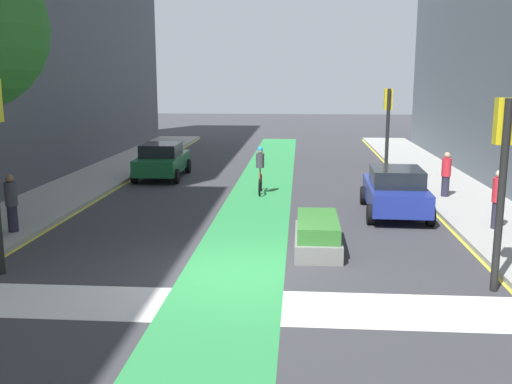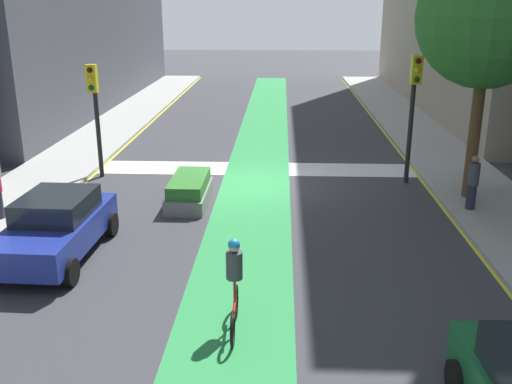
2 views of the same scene
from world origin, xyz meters
The scene contains 13 objects.
ground_plane centered at (0.00, 0.00, 0.00)m, with size 120.00×120.00×0.00m, color #38383D.
bike_lane_paint centered at (-0.05, 0.00, 0.00)m, with size 2.40×60.00×0.01m, color #2D8C47.
crosswalk_band centered at (0.00, -2.00, 0.00)m, with size 12.00×1.80×0.01m, color silver.
curb_stripe_right centered at (6.00, 0.00, 0.01)m, with size 0.16×60.00×0.01m, color yellow.
traffic_signal_near_right centered at (5.61, -0.60, 2.85)m, with size 0.35×0.52×4.05m.
traffic_signal_far_right centered at (5.39, 13.95, 2.80)m, with size 0.35×0.52×3.98m.
car_green_left_far centered at (-4.73, 12.73, 0.80)m, with size 2.10×4.24×1.57m.
car_blue_right_far centered at (4.60, 6.24, 0.80)m, with size 2.13×4.25×1.57m.
cyclist_in_lane centered at (-0.07, 9.40, 0.97)m, with size 0.32×1.73×1.86m.
pedestrian_sidewalk_right_a centered at (6.82, 8.69, 0.98)m, with size 0.34×0.34×1.64m.
pedestrian_sidewalk_left_a centered at (-6.64, 2.64, 0.98)m, with size 0.34×0.34×1.64m.
pedestrian_sidewalk_right_b centered at (7.16, 4.03, 1.03)m, with size 0.34×0.34×1.72m.
median_planter centered at (1.95, 2.03, 0.40)m, with size 1.18×2.77×0.85m.
Camera 1 is at (1.46, -12.81, 4.46)m, focal length 40.81 mm.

